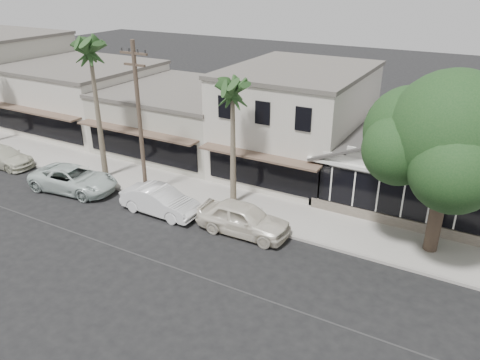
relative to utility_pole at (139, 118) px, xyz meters
The scene contains 14 objects.
ground 11.44m from the utility_pole, 30.02° to the right, with size 140.00×140.00×0.00m, color black.
sidewalk_north 5.06m from the utility_pole, 57.17° to the left, with size 90.00×3.50×0.15m, color #9E9991.
corner_shop 15.93m from the utility_pole, 27.45° to the left, with size 10.40×8.60×5.10m.
row_building_near 10.36m from the utility_pole, 54.14° to the left, with size 8.00×10.00×6.50m, color beige.
row_building_midnear 9.23m from the utility_pole, 109.87° to the left, with size 10.00×10.00×4.20m, color #B0AB9E.
row_building_midfar 16.01m from the utility_pole, 148.42° to the left, with size 11.00×10.00×5.00m, color beige.
utility_pole is the anchor object (origin of this frame).
car_0 8.22m from the utility_pole, ahead, with size 1.95×4.84×1.65m, color silver.
car_1 4.76m from the utility_pole, 32.08° to the right, with size 1.59×4.57×1.50m, color white.
car_2 6.07m from the utility_pole, 159.80° to the right, with size 2.50×5.42×1.51m, color silver.
car_3 12.21m from the utility_pole, behind, with size 1.85×4.55×1.32m, color beige.
shade_tree 15.84m from the utility_pole, ahead, with size 7.81×7.07×8.67m.
palm_east 5.63m from the utility_pole, 16.23° to the left, with size 2.98×2.98×7.68m.
palm_mid 5.10m from the utility_pole, 169.52° to the left, with size 3.32×3.32×9.22m.
Camera 1 is at (8.12, -13.92, 12.28)m, focal length 35.00 mm.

